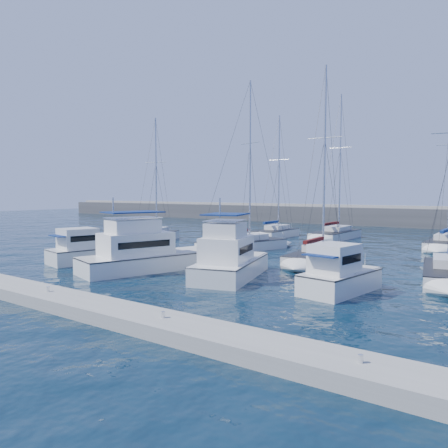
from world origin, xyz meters
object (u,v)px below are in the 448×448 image
Objects in this scene: motor_yacht_stbd_inner at (229,261)px; sailboat_back_b at (336,234)px; motor_yacht_port_inner at (146,255)px; sailboat_mid_d at (320,256)px; motor_yacht_port_outer at (84,251)px; sailboat_mid_a at (154,237)px; sailboat_back_c at (446,244)px; sailboat_back_a at (276,233)px; sailboat_mid_b at (243,245)px; motor_yacht_stbd_outer at (338,276)px.

sailboat_back_b is at bearing 80.66° from motor_yacht_stbd_inner.
motor_yacht_port_inner is 0.69× the size of sailboat_mid_d.
sailboat_mid_a reaches higher than motor_yacht_port_outer.
sailboat_mid_d is (22.01, -3.67, 0.01)m from sailboat_mid_a.
sailboat_back_c is (12.57, -3.27, 0.01)m from sailboat_back_b.
sailboat_back_b reaches higher than sailboat_back_a.
sailboat_mid_a is (-19.68, 12.92, -0.61)m from motor_yacht_stbd_inner.
sailboat_back_b reaches higher than sailboat_mid_b.
motor_yacht_stbd_inner is 23.55m from sailboat_mid_a.
motor_yacht_port_outer is at bearing -107.43° from sailboat_back_b.
sailboat_mid_b is (-14.20, 12.00, -0.41)m from motor_yacht_stbd_outer.
motor_yacht_stbd_inner is at bearing -170.00° from motor_yacht_stbd_outer.
sailboat_back_a reaches higher than motor_yacht_port_inner.
sailboat_back_c is (22.31, 25.76, -0.39)m from motor_yacht_port_outer.
motor_yacht_stbd_outer is (13.89, 1.26, -0.19)m from motor_yacht_port_inner.
sailboat_mid_a is (-6.56, 14.49, -0.42)m from motor_yacht_port_outer.
sailboat_mid_b is 13.31m from sailboat_back_a.
sailboat_back_c is at bearing 54.13° from sailboat_mid_b.
motor_yacht_port_inner is 0.66× the size of sailboat_back_c.
motor_yacht_port_outer is 15.08m from sailboat_mid_b.
sailboat_back_c is at bearing -13.46° from sailboat_back_b.
sailboat_back_b is at bearing 120.34° from motor_yacht_stbd_outer.
motor_yacht_port_inner is at bearing -65.51° from sailboat_mid_a.
motor_yacht_port_inner is at bearing -165.89° from motor_yacht_stbd_outer.
sailboat_mid_d is (2.33, 9.25, -0.60)m from motor_yacht_stbd_inner.
sailboat_back_c reaches higher than sailboat_back_a.
sailboat_mid_b is at bearing 148.71° from motor_yacht_stbd_outer.
motor_yacht_stbd_outer is at bearing -65.34° from sailboat_mid_d.
sailboat_mid_a is 22.31m from sailboat_mid_d.
sailboat_back_a is 19.52m from sailboat_back_c.
motor_yacht_port_inner is 1.31× the size of motor_yacht_stbd_inner.
sailboat_back_c is at bearing 61.17° from sailboat_mid_d.
sailboat_mid_b reaches higher than motor_yacht_stbd_inner.
sailboat_mid_b reaches higher than sailboat_mid_d.
motor_yacht_stbd_inner reaches higher than motor_yacht_stbd_outer.
sailboat_mid_a is at bearing 163.59° from motor_yacht_stbd_outer.
sailboat_back_a is (-3.76, 26.12, -0.60)m from motor_yacht_port_inner.
sailboat_mid_a is at bearing 166.38° from sailboat_mid_d.
motor_yacht_port_inner is 0.75× the size of sailboat_mid_a.
sailboat_back_c reaches higher than motor_yacht_port_inner.
sailboat_mid_a is at bearing 127.15° from motor_yacht_port_outer.
sailboat_back_c reaches higher than motor_yacht_stbd_inner.
sailboat_mid_a is 30.99m from sailboat_back_c.
sailboat_mid_b is (6.26, 13.71, -0.41)m from motor_yacht_port_outer.
sailboat_mid_d is (8.88, 10.37, -0.60)m from motor_yacht_port_inner.
sailboat_back_b is at bearing 94.44° from sailboat_mid_b.
sailboat_back_b is at bearing 103.26° from sailboat_mid_d.
sailboat_mid_b is 1.01× the size of sailboat_back_c.
motor_yacht_port_inner is 0.62× the size of sailboat_back_b.
sailboat_back_b is at bearing 18.69° from sailboat_back_a.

